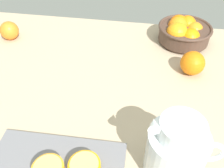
# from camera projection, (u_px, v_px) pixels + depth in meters

# --- Properties ---
(ground_plane) EXTENTS (1.41, 1.04, 0.03)m
(ground_plane) POSITION_uv_depth(u_px,v_px,m) (113.00, 103.00, 0.79)
(ground_plane) COLOR tan
(fruit_bowl) EXTENTS (0.22, 0.22, 0.10)m
(fruit_bowl) POSITION_uv_depth(u_px,v_px,m) (184.00, 32.00, 1.00)
(fruit_bowl) COLOR #473328
(fruit_bowl) RESTS_ON ground_plane
(juice_pitcher) EXTENTS (0.18, 0.14, 0.18)m
(juice_pitcher) POSITION_uv_depth(u_px,v_px,m) (175.00, 153.00, 0.56)
(juice_pitcher) COLOR white
(juice_pitcher) RESTS_ON ground_plane
(orange_half_0) EXTENTS (0.08, 0.08, 0.04)m
(orange_half_0) POSITION_uv_depth(u_px,v_px,m) (85.00, 168.00, 0.57)
(orange_half_0) COLOR orange
(orange_half_0) RESTS_ON cutting_board
(loose_orange_0) EXTENTS (0.08, 0.08, 0.08)m
(loose_orange_0) POSITION_uv_depth(u_px,v_px,m) (193.00, 63.00, 0.86)
(loose_orange_0) COLOR orange
(loose_orange_0) RESTS_ON ground_plane
(loose_orange_3) EXTENTS (0.08, 0.08, 0.08)m
(loose_orange_3) POSITION_uv_depth(u_px,v_px,m) (9.00, 31.00, 1.03)
(loose_orange_3) COLOR orange
(loose_orange_3) RESTS_ON ground_plane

